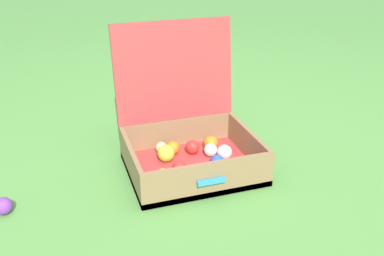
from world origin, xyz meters
name	(u,v)px	position (x,y,z in m)	size (l,w,h in m)	color
ground_plane	(203,170)	(0.00, 0.00, 0.00)	(16.00, 16.00, 0.00)	#569342
open_suitcase	(189,138)	(-0.04, 0.07, 0.12)	(0.53, 0.52, 0.58)	#B23838
stray_ball_on_grass	(3,206)	(-0.78, -0.06, 0.03)	(0.06, 0.06, 0.06)	purple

